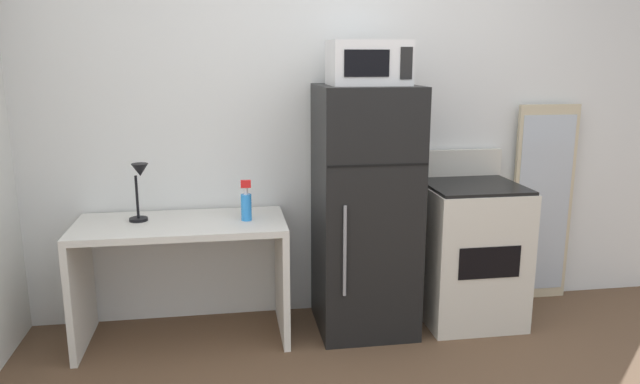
# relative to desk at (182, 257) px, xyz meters

# --- Properties ---
(wall_back_white) EXTENTS (5.00, 0.10, 2.60)m
(wall_back_white) POSITION_rel_desk_xyz_m (1.14, 0.37, 0.77)
(wall_back_white) COLOR silver
(wall_back_white) RESTS_ON ground
(desk) EXTENTS (1.25, 0.59, 0.75)m
(desk) POSITION_rel_desk_xyz_m (0.00, 0.00, 0.00)
(desk) COLOR silver
(desk) RESTS_ON ground
(desk_lamp) EXTENTS (0.14, 0.12, 0.35)m
(desk_lamp) POSITION_rel_desk_xyz_m (-0.23, 0.05, 0.46)
(desk_lamp) COLOR black
(desk_lamp) RESTS_ON desk
(spray_bottle) EXTENTS (0.06, 0.06, 0.25)m
(spray_bottle) POSITION_rel_desk_xyz_m (0.39, -0.02, 0.32)
(spray_bottle) COLOR #2D8CEA
(spray_bottle) RESTS_ON desk
(refrigerator) EXTENTS (0.60, 0.63, 1.55)m
(refrigerator) POSITION_rel_desk_xyz_m (1.13, -0.01, 0.25)
(refrigerator) COLOR black
(refrigerator) RESTS_ON ground
(microwave) EXTENTS (0.46, 0.35, 0.26)m
(microwave) POSITION_rel_desk_xyz_m (1.13, -0.03, 1.15)
(microwave) COLOR silver
(microwave) RESTS_ON refrigerator
(oven_range) EXTENTS (0.62, 0.61, 1.10)m
(oven_range) POSITION_rel_desk_xyz_m (1.85, -0.00, -0.06)
(oven_range) COLOR beige
(oven_range) RESTS_ON ground
(leaning_mirror) EXTENTS (0.44, 0.03, 1.40)m
(leaning_mirror) POSITION_rel_desk_xyz_m (2.48, 0.26, 0.17)
(leaning_mirror) COLOR #C6B793
(leaning_mirror) RESTS_ON ground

